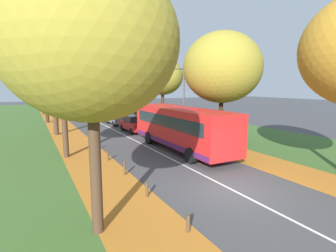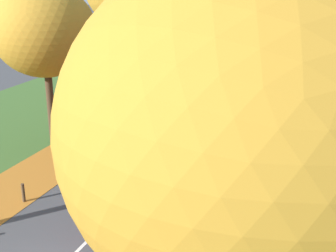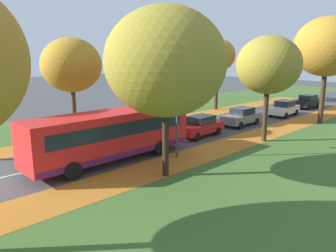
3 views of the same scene
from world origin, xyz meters
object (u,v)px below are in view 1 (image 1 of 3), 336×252
(tree_left_mid, at_px, (52,57))
(tree_right_distant, at_px, (114,78))
(tree_left_distant, at_px, (41,79))
(car_grey_following, at_px, (117,118))
(tree_left_far, at_px, (44,72))
(car_black_fourth_in_line, at_px, (91,109))
(bollard_fourth, at_px, (108,156))
(tree_left_near, at_px, (61,69))
(tree_right_mid, at_px, (162,77))
(bollard_third, at_px, (125,168))
(bollard_fifth, at_px, (97,146))
(streetlamp_right, at_px, (181,95))
(car_red_lead, at_px, (134,124))
(bollard_second, at_px, (147,190))
(bollard_nearest, at_px, (188,224))
(bollard_sixth, at_px, (89,138))
(bus, at_px, (181,126))
(car_white_third_in_line, at_px, (105,112))
(tree_left_nearest, at_px, (90,42))
(tree_right_far, at_px, (135,69))
(tree_right_near, at_px, (222,68))

(tree_left_mid, relative_size, tree_right_distant, 1.19)
(tree_left_distant, distance_m, car_grey_following, 18.87)
(tree_left_far, distance_m, car_black_fourth_in_line, 12.44)
(bollard_fourth, bearing_deg, tree_left_near, 136.36)
(tree_right_mid, height_order, bollard_third, tree_right_mid)
(tree_left_near, xyz_separation_m, bollard_fifth, (2.19, 0.97, -5.18))
(bollard_third, height_order, car_grey_following, car_grey_following)
(tree_left_near, relative_size, tree_left_mid, 0.78)
(streetlamp_right, bearing_deg, car_red_lead, 112.90)
(tree_right_distant, bearing_deg, car_grey_following, -105.52)
(tree_left_near, height_order, bollard_second, tree_left_near)
(bollard_third, height_order, car_red_lead, car_red_lead)
(streetlamp_right, distance_m, car_red_lead, 6.41)
(bollard_nearest, xyz_separation_m, bollard_fifth, (-0.01, 12.00, 0.04))
(tree_right_distant, xyz_separation_m, car_grey_following, (-4.37, -15.74, -5.10))
(bollard_sixth, distance_m, bus, 7.86)
(bollard_third, height_order, bollard_fourth, bollard_third)
(tree_left_near, bearing_deg, car_white_third_in_line, 69.08)
(bollard_fourth, bearing_deg, bollard_second, -90.16)
(tree_right_distant, relative_size, bollard_third, 11.18)
(tree_left_nearest, relative_size, car_grey_following, 1.90)
(bollard_nearest, xyz_separation_m, bollard_second, (-0.09, 3.00, 0.03))
(tree_left_mid, height_order, bus, tree_left_mid)
(tree_left_far, relative_size, car_white_third_in_line, 1.91)
(bus, distance_m, car_black_fourth_in_line, 28.60)
(tree_left_nearest, distance_m, tree_right_mid, 22.14)
(tree_left_near, relative_size, bollard_nearest, 13.37)
(bollard_fourth, bearing_deg, bollard_sixth, 89.51)
(tree_right_distant, relative_size, bus, 0.78)
(bollard_third, height_order, bollard_sixth, bollard_third)
(car_white_third_in_line, bearing_deg, tree_left_distant, 128.66)
(tree_right_far, relative_size, bollard_second, 15.56)
(tree_left_far, bearing_deg, bollard_second, -85.40)
(bollard_nearest, relative_size, car_black_fourth_in_line, 0.13)
(tree_left_near, relative_size, streetlamp_right, 1.26)
(tree_right_near, distance_m, car_grey_following, 15.30)
(streetlamp_right, xyz_separation_m, bus, (-1.95, -3.31, -2.04))
(tree_right_far, relative_size, bollard_fifth, 14.92)
(tree_right_mid, xyz_separation_m, car_white_third_in_line, (-3.84, 10.87, -4.74))
(tree_left_mid, height_order, car_black_fourth_in_line, tree_left_mid)
(bollard_second, height_order, bollard_sixth, bollard_sixth)
(streetlamp_right, bearing_deg, tree_left_distant, 108.53)
(tree_left_mid, height_order, tree_right_mid, tree_left_mid)
(tree_left_nearest, xyz_separation_m, tree_right_distant, (11.81, 38.07, 0.21))
(bollard_third, xyz_separation_m, car_red_lead, (4.98, 11.88, 0.45))
(tree_left_near, xyz_separation_m, tree_right_distant, (11.56, 28.38, 0.41))
(tree_left_mid, bearing_deg, tree_left_distant, 90.41)
(tree_left_mid, distance_m, tree_right_distant, 22.73)
(tree_left_distant, relative_size, bus, 0.76)
(tree_right_mid, xyz_separation_m, bollard_second, (-9.36, -17.12, -5.24))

